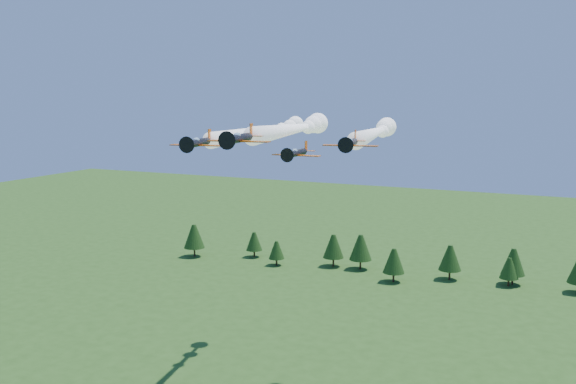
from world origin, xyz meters
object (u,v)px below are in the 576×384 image
at_px(plane_left, 267,130).
at_px(plane_slot, 297,153).
at_px(plane_lead, 296,129).
at_px(plane_right, 377,132).

xyz_separation_m(plane_left, plane_slot, (17.30, -24.96, -1.77)).
relative_size(plane_left, plane_slot, 7.60).
distance_m(plane_lead, plane_right, 16.20).
xyz_separation_m(plane_lead, plane_left, (-13.94, 17.68, -1.45)).
xyz_separation_m(plane_lead, plane_slot, (3.35, -7.28, -3.22)).
bearing_deg(plane_left, plane_slot, -64.62).
relative_size(plane_lead, plane_slot, 5.34).
bearing_deg(plane_slot, plane_left, 123.03).
distance_m(plane_left, plane_slot, 30.42).
distance_m(plane_lead, plane_left, 22.56).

